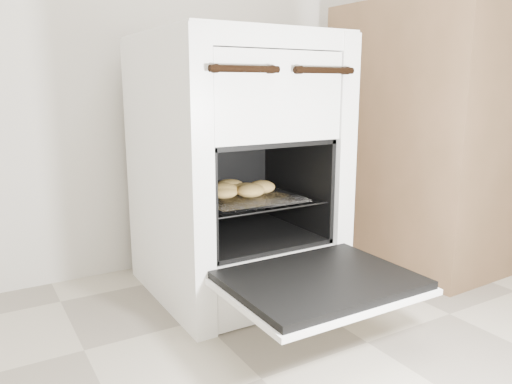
% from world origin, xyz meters
% --- Properties ---
extents(stove, '(0.54, 0.60, 0.83)m').
position_xyz_m(stove, '(-0.13, 1.20, 0.40)').
color(stove, white).
rests_on(stove, ground).
extents(oven_door, '(0.48, 0.38, 0.03)m').
position_xyz_m(oven_door, '(-0.13, 0.75, 0.18)').
color(oven_door, black).
rests_on(oven_door, stove).
extents(oven_rack, '(0.39, 0.38, 0.01)m').
position_xyz_m(oven_rack, '(-0.13, 1.14, 0.33)').
color(oven_rack, black).
rests_on(oven_rack, stove).
extents(foil_sheet, '(0.31, 0.27, 0.01)m').
position_xyz_m(foil_sheet, '(-0.13, 1.12, 0.33)').
color(foil_sheet, white).
rests_on(foil_sheet, oven_rack).
extents(baked_rolls, '(0.26, 0.20, 0.04)m').
position_xyz_m(baked_rolls, '(-0.14, 1.15, 0.35)').
color(baked_rolls, tan).
rests_on(baked_rolls, foil_sheet).
extents(counter, '(1.00, 0.68, 0.98)m').
position_xyz_m(counter, '(0.91, 1.11, 0.49)').
color(counter, brown).
rests_on(counter, ground).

